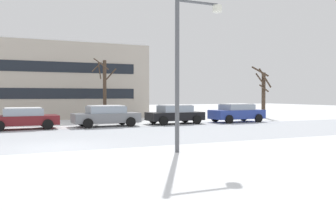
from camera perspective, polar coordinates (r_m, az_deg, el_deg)
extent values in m
plane|color=white|center=(14.58, -18.15, -6.73)|extent=(120.00, 120.00, 0.00)
cube|color=#B7BCC4|center=(18.00, -19.10, -5.16)|extent=(80.00, 8.92, 0.00)
cylinder|color=#4C4F54|center=(12.77, 1.51, 5.00)|extent=(0.16, 0.16, 5.70)
cylinder|color=#4C4F54|center=(13.56, 4.88, 16.35)|extent=(1.68, 0.10, 0.10)
cylinder|color=silver|center=(13.93, 8.05, 15.31)|extent=(0.36, 0.36, 0.25)
cube|color=maroon|center=(23.31, -22.59, -2.32)|extent=(4.20, 1.99, 0.57)
cube|color=#8C99A8|center=(23.28, -22.60, -1.08)|extent=(2.34, 1.76, 0.44)
cube|color=white|center=(23.27, -22.61, -0.46)|extent=(2.13, 1.63, 0.06)
cylinder|color=black|center=(24.35, -19.53, -2.69)|extent=(0.65, 0.25, 0.64)
cylinder|color=black|center=(22.51, -19.04, -3.02)|extent=(0.65, 0.25, 0.64)
cube|color=slate|center=(23.88, -10.09, -2.06)|extent=(4.47, 2.02, 0.63)
cube|color=#8C99A8|center=(23.85, -10.10, -0.75)|extent=(2.49, 1.79, 0.46)
cube|color=white|center=(23.84, -10.10, -0.12)|extent=(2.26, 1.65, 0.06)
cylinder|color=black|center=(25.20, -7.52, -2.47)|extent=(0.65, 0.25, 0.64)
cylinder|color=black|center=(23.43, -6.10, -2.77)|extent=(0.65, 0.25, 0.64)
cylinder|color=black|center=(24.47, -13.90, -2.62)|extent=(0.65, 0.25, 0.64)
cylinder|color=black|center=(22.64, -12.95, -2.95)|extent=(0.65, 0.25, 0.64)
cube|color=black|center=(25.67, 1.15, -1.83)|extent=(4.19, 1.96, 0.59)
cube|color=#8C99A8|center=(25.64, 1.15, -0.63)|extent=(2.33, 1.74, 0.48)
cube|color=white|center=(25.63, 1.15, -0.03)|extent=(2.12, 1.61, 0.06)
cylinder|color=black|center=(27.11, 2.81, -2.18)|extent=(0.65, 0.25, 0.64)
cylinder|color=black|center=(25.52, 4.76, -2.41)|extent=(0.65, 0.25, 0.64)
cylinder|color=black|center=(25.95, -2.40, -2.34)|extent=(0.65, 0.25, 0.64)
cylinder|color=black|center=(24.28, -0.71, -2.61)|extent=(0.65, 0.25, 0.64)
cube|color=#283D93|center=(27.89, 11.17, -1.49)|extent=(4.34, 2.00, 0.69)
cube|color=#8C99A8|center=(27.87, 11.17, -0.34)|extent=(2.41, 1.78, 0.43)
cube|color=white|center=(27.86, 11.17, 0.16)|extent=(2.20, 1.64, 0.06)
cylinder|color=black|center=(29.49, 12.24, -1.91)|extent=(0.65, 0.25, 0.64)
cylinder|color=black|center=(28.04, 14.58, -2.10)|extent=(0.65, 0.25, 0.64)
cylinder|color=black|center=(27.88, 7.73, -2.08)|extent=(0.65, 0.25, 0.64)
cylinder|color=black|center=(26.34, 9.95, -2.31)|extent=(0.65, 0.25, 0.64)
cylinder|color=#423326|center=(34.23, 15.34, 1.57)|extent=(0.36, 0.36, 4.26)
cylinder|color=#423326|center=(33.82, 15.42, 2.66)|extent=(0.84, 0.61, 0.77)
cylinder|color=#423326|center=(33.74, 15.58, 4.27)|extent=(1.17, 0.64, 1.83)
cylinder|color=#423326|center=(33.57, 14.82, 5.32)|extent=(0.93, 1.56, 1.05)
cylinder|color=#423326|center=(33.89, 14.82, 4.11)|extent=(0.35, 1.09, 1.18)
cylinder|color=#423326|center=(27.32, -10.30, 2.19)|extent=(0.27, 0.27, 4.79)
cylinder|color=#423326|center=(27.75, -11.55, 6.14)|extent=(0.99, 1.09, 0.87)
cylinder|color=#423326|center=(27.29, -11.14, 5.52)|extent=(0.12, 0.88, 1.33)
cylinder|color=#423326|center=(26.88, -10.87, 6.61)|extent=(1.05, 0.84, 0.93)
cylinder|color=#423326|center=(27.73, -9.30, 4.98)|extent=(0.59, 1.21, 0.86)
cube|color=#B2A899|center=(37.09, -17.59, 3.49)|extent=(15.39, 11.92, 6.76)
cube|color=white|center=(37.36, -17.63, 8.75)|extent=(15.08, 11.68, 0.10)
cube|color=black|center=(31.12, -16.52, 1.81)|extent=(12.31, 0.04, 0.90)
cube|color=black|center=(31.21, -16.55, 5.95)|extent=(12.31, 0.04, 0.90)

